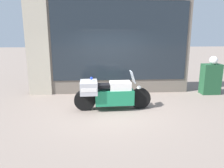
% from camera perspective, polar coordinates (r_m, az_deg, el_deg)
% --- Properties ---
extents(ground_plane, '(60.00, 60.00, 0.00)m').
position_cam_1_polar(ground_plane, '(7.06, 0.35, -6.42)').
color(ground_plane, gray).
extents(shop_building, '(6.30, 0.55, 3.99)m').
position_cam_1_polar(shop_building, '(8.63, -3.35, 10.78)').
color(shop_building, '#6B6056').
rests_on(shop_building, ground).
extents(window_display, '(4.99, 0.30, 2.13)m').
position_cam_1_polar(window_display, '(8.90, 1.68, 1.10)').
color(window_display, slate).
rests_on(window_display, ground).
extents(paramedic_motorcycle, '(2.42, 0.74, 1.22)m').
position_cam_1_polar(paramedic_motorcycle, '(6.83, -0.99, -2.34)').
color(paramedic_motorcycle, black).
rests_on(paramedic_motorcycle, ground).
extents(utility_cabinet, '(0.71, 0.44, 1.19)m').
position_cam_1_polar(utility_cabinet, '(9.42, 24.34, 1.19)').
color(utility_cabinet, '#1E4C2D').
rests_on(utility_cabinet, ground).
extents(white_helmet, '(0.31, 0.31, 0.31)m').
position_cam_1_polar(white_helmet, '(9.27, 25.01, 5.66)').
color(white_helmet, white).
rests_on(white_helmet, utility_cabinet).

